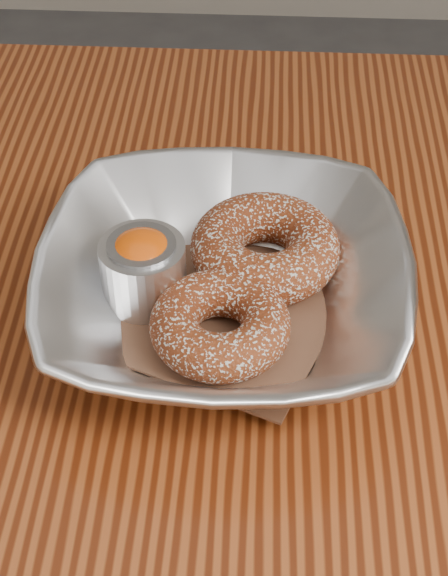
{
  "coord_description": "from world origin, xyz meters",
  "views": [
    {
      "loc": [
        -0.05,
        -0.4,
        1.18
      ],
      "look_at": [
        -0.07,
        0.02,
        0.78
      ],
      "focal_mm": 55.0,
      "sensor_mm": 36.0,
      "label": 1
    }
  ],
  "objects_px": {
    "table": "(321,440)",
    "ramekin": "(143,268)",
    "donut_front": "(220,325)",
    "donut_back": "(265,248)",
    "serving_bowl": "(224,288)"
  },
  "relations": [
    {
      "from": "donut_front",
      "to": "ramekin",
      "type": "height_order",
      "value": "ramekin"
    },
    {
      "from": "table",
      "to": "ramekin",
      "type": "distance_m",
      "value": 0.19
    },
    {
      "from": "donut_front",
      "to": "ramekin",
      "type": "bearing_deg",
      "value": 142.59
    },
    {
      "from": "serving_bowl",
      "to": "donut_back",
      "type": "height_order",
      "value": "serving_bowl"
    },
    {
      "from": "ramekin",
      "to": "table",
      "type": "bearing_deg",
      "value": -15.18
    },
    {
      "from": "table",
      "to": "ramekin",
      "type": "bearing_deg",
      "value": 164.82
    },
    {
      "from": "table",
      "to": "serving_bowl",
      "type": "height_order",
      "value": "serving_bowl"
    },
    {
      "from": "table",
      "to": "ramekin",
      "type": "height_order",
      "value": "ramekin"
    },
    {
      "from": "donut_back",
      "to": "ramekin",
      "type": "distance_m",
      "value": 0.09
    },
    {
      "from": "serving_bowl",
      "to": "donut_front",
      "type": "distance_m",
      "value": 0.03
    },
    {
      "from": "ramekin",
      "to": "donut_front",
      "type": "bearing_deg",
      "value": -37.41
    },
    {
      "from": "serving_bowl",
      "to": "ramekin",
      "type": "relative_size",
      "value": 4.23
    },
    {
      "from": "donut_back",
      "to": "serving_bowl",
      "type": "bearing_deg",
      "value": -120.81
    },
    {
      "from": "table",
      "to": "donut_front",
      "type": "bearing_deg",
      "value": -175.02
    },
    {
      "from": "serving_bowl",
      "to": "donut_back",
      "type": "relative_size",
      "value": 2.34
    }
  ]
}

